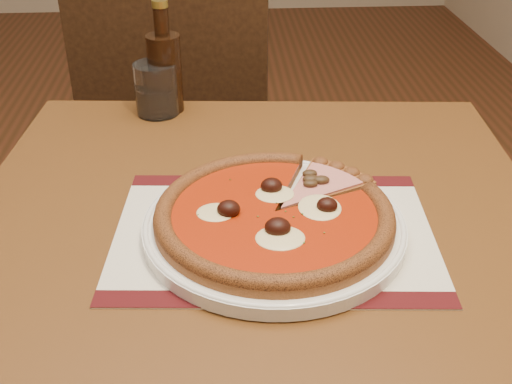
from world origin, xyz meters
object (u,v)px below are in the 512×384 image
water_glass (156,89)px  bottle (165,69)px  pizza (274,214)px  table (257,277)px  chair_far (182,138)px  plate (274,227)px

water_glass → bottle: (0.02, 0.01, 0.03)m
water_glass → pizza: bearing=-65.9°
pizza → bottle: 0.44m
table → bottle: bearing=110.7°
table → chair_far: size_ratio=0.94×
table → chair_far: chair_far is taller
table → pizza: (0.02, -0.04, 0.13)m
plate → water_glass: 0.43m
table → bottle: bottle is taller
chair_far → pizza: bearing=108.3°
chair_far → bottle: (-0.00, -0.35, 0.31)m
chair_far → plate: size_ratio=2.67×
pizza → plate: bearing=-121.6°
pizza → water_glass: water_glass is taller
chair_far → plate: 0.81m
pizza → water_glass: 0.43m
plate → bottle: size_ratio=1.70×
table → plate: (0.02, -0.04, 0.11)m
chair_far → water_glass: bearing=93.8°
water_glass → bottle: 0.04m
table → chair_far: (-0.14, 0.72, -0.13)m
chair_far → plate: (0.16, -0.76, 0.24)m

